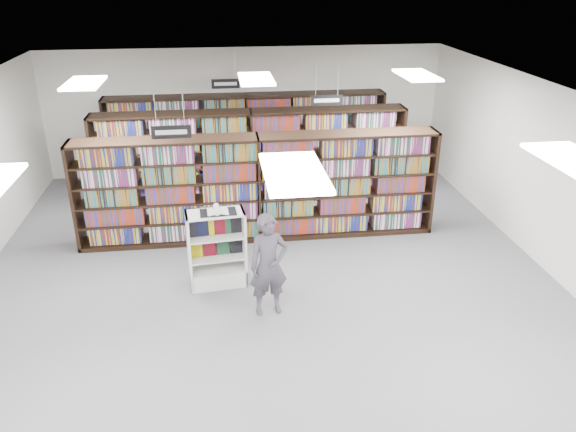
{
  "coord_description": "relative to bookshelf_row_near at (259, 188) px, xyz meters",
  "views": [
    {
      "loc": [
        -0.73,
        -8.2,
        5.05
      ],
      "look_at": [
        0.39,
        0.5,
        1.1
      ],
      "focal_mm": 35.0,
      "sensor_mm": 36.0,
      "label": 1
    }
  ],
  "objects": [
    {
      "name": "wall_back",
      "position": [
        0.0,
        4.0,
        0.55
      ],
      "size": [
        10.0,
        0.1,
        3.2
      ],
      "primitive_type": "cube",
      "color": "white",
      "rests_on": "ground"
    },
    {
      "name": "troffer_front_right",
      "position": [
        3.0,
        -5.0,
        2.11
      ],
      "size": [
        0.6,
        1.2,
        0.04
      ],
      "primitive_type": "cube",
      "color": "white",
      "rests_on": "ceiling"
    },
    {
      "name": "aisle_sign_right",
      "position": [
        1.5,
        1.0,
        1.48
      ],
      "size": [
        0.65,
        0.02,
        0.8
      ],
      "color": "#B2B2B7",
      "rests_on": "ceiling"
    },
    {
      "name": "bookshelf_row_mid",
      "position": [
        0.0,
        2.0,
        0.0
      ],
      "size": [
        7.0,
        0.6,
        2.1
      ],
      "color": "black",
      "rests_on": "floor"
    },
    {
      "name": "troffer_back_left",
      "position": [
        -3.0,
        0.0,
        2.11
      ],
      "size": [
        0.6,
        1.2,
        0.04
      ],
      "primitive_type": "cube",
      "color": "white",
      "rests_on": "ceiling"
    },
    {
      "name": "endcap_display",
      "position": [
        -0.86,
        -1.71,
        -0.58
      ],
      "size": [
        1.01,
        0.58,
        1.35
      ],
      "rotation": [
        0.0,
        0.0,
        0.11
      ],
      "color": "white",
      "rests_on": "floor"
    },
    {
      "name": "troffer_back_center",
      "position": [
        0.0,
        0.0,
        2.11
      ],
      "size": [
        0.6,
        1.2,
        0.04
      ],
      "primitive_type": "cube",
      "color": "white",
      "rests_on": "ceiling"
    },
    {
      "name": "floor",
      "position": [
        0.0,
        -2.0,
        -1.05
      ],
      "size": [
        12.0,
        12.0,
        0.0
      ],
      "primitive_type": "plane",
      "color": "#535258",
      "rests_on": "ground"
    },
    {
      "name": "aisle_sign_center",
      "position": [
        -0.5,
        3.0,
        1.48
      ],
      "size": [
        0.65,
        0.02,
        0.8
      ],
      "color": "#B2B2B7",
      "rests_on": "ceiling"
    },
    {
      "name": "troffer_front_center",
      "position": [
        0.0,
        -5.0,
        2.11
      ],
      "size": [
        0.6,
        1.2,
        0.04
      ],
      "primitive_type": "cube",
      "color": "white",
      "rests_on": "ceiling"
    },
    {
      "name": "wall_right",
      "position": [
        5.0,
        -2.0,
        0.55
      ],
      "size": [
        0.1,
        12.0,
        3.2
      ],
      "primitive_type": "cube",
      "color": "white",
      "rests_on": "ground"
    },
    {
      "name": "shopper",
      "position": [
        -0.07,
        -2.7,
        -0.22
      ],
      "size": [
        0.67,
        0.5,
        1.67
      ],
      "primitive_type": "imported",
      "rotation": [
        0.0,
        0.0,
        0.17
      ],
      "color": "#443F49",
      "rests_on": "floor"
    },
    {
      "name": "aisle_sign_left",
      "position": [
        -1.5,
        -1.0,
        1.48
      ],
      "size": [
        0.65,
        0.02,
        0.8
      ],
      "color": "#B2B2B7",
      "rests_on": "ceiling"
    },
    {
      "name": "open_book",
      "position": [
        -0.81,
        -1.76,
        0.33
      ],
      "size": [
        0.61,
        0.37,
        0.13
      ],
      "rotation": [
        0.0,
        0.0,
        0.06
      ],
      "color": "black",
      "rests_on": "endcap_display"
    },
    {
      "name": "bookshelf_row_far",
      "position": [
        0.0,
        3.7,
        0.0
      ],
      "size": [
        7.0,
        0.6,
        2.1
      ],
      "color": "black",
      "rests_on": "floor"
    },
    {
      "name": "ceiling",
      "position": [
        0.0,
        -2.0,
        2.15
      ],
      "size": [
        10.0,
        12.0,
        0.1
      ],
      "primitive_type": "cube",
      "color": "white",
      "rests_on": "wall_back"
    },
    {
      "name": "troffer_back_right",
      "position": [
        3.0,
        0.0,
        2.11
      ],
      "size": [
        0.6,
        1.2,
        0.04
      ],
      "primitive_type": "cube",
      "color": "white",
      "rests_on": "ceiling"
    },
    {
      "name": "bookshelf_row_near",
      "position": [
        0.0,
        0.0,
        0.0
      ],
      "size": [
        7.0,
        0.6,
        2.1
      ],
      "color": "black",
      "rests_on": "floor"
    }
  ]
}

